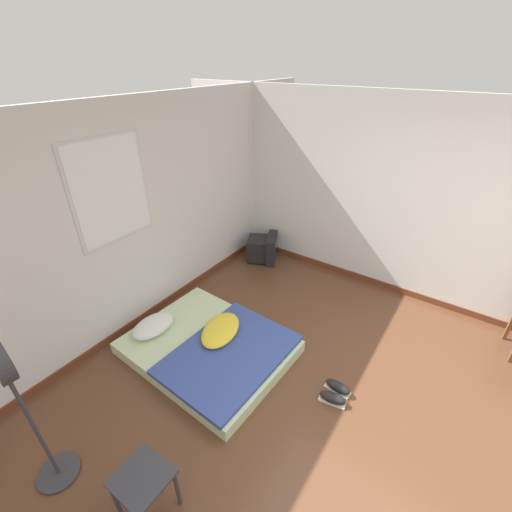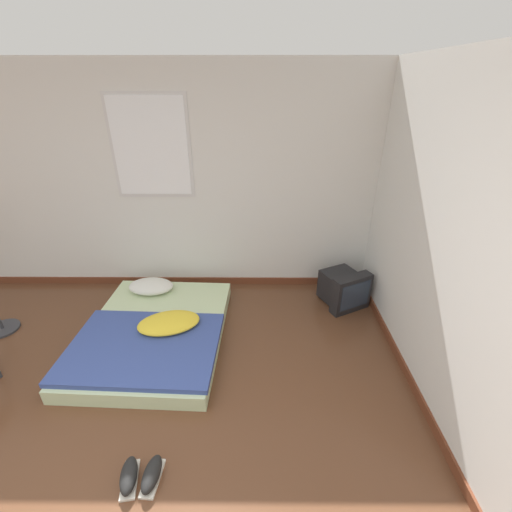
{
  "view_description": "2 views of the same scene",
  "coord_description": "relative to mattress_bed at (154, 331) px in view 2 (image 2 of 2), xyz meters",
  "views": [
    {
      "loc": [
        -1.96,
        -0.13,
        2.93
      ],
      "look_at": [
        1.14,
        2.03,
        0.7
      ],
      "focal_mm": 24.0,
      "sensor_mm": 36.0,
      "label": 1
    },
    {
      "loc": [
        1.09,
        -0.84,
        2.4
      ],
      "look_at": [
        1.08,
        2.17,
        0.83
      ],
      "focal_mm": 24.0,
      "sensor_mm": 36.0,
      "label": 2
    }
  ],
  "objects": [
    {
      "name": "wall_back",
      "position": [
        -0.04,
        1.11,
        1.19
      ],
      "size": [
        7.3,
        0.08,
        2.6
      ],
      "color": "silver",
      "rests_on": "ground_plane"
    },
    {
      "name": "mattress_bed",
      "position": [
        0.0,
        0.0,
        0.0
      ],
      "size": [
        1.44,
        1.78,
        0.29
      ],
      "color": "beige",
      "rests_on": "ground_plane"
    },
    {
      "name": "crt_tv",
      "position": [
        2.07,
        0.64,
        0.11
      ],
      "size": [
        0.59,
        0.6,
        0.44
      ],
      "color": "black",
      "rests_on": "ground_plane"
    },
    {
      "name": "sneaker_pair",
      "position": [
        0.28,
        -1.41,
        -0.05
      ],
      "size": [
        0.29,
        0.28,
        0.1
      ],
      "color": "silver",
      "rests_on": "ground_plane"
    }
  ]
}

